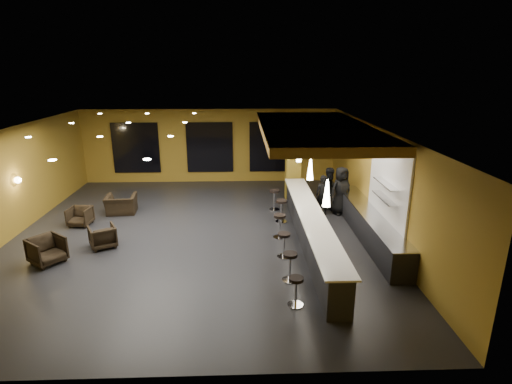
{
  "coord_description": "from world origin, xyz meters",
  "views": [
    {
      "loc": [
        1.54,
        -12.44,
        5.35
      ],
      "look_at": [
        2.0,
        0.5,
        1.3
      ],
      "focal_mm": 28.0,
      "sensor_mm": 36.0,
      "label": 1
    }
  ],
  "objects_px": {
    "armchair_b": "(103,236)",
    "pendant_1": "(310,169)",
    "pendant_2": "(299,152)",
    "staff_c": "(341,191)",
    "bar_counter": "(311,230)",
    "bar_stool_0": "(296,288)",
    "staff_b": "(330,190)",
    "bar_stool_2": "(284,242)",
    "armchair_d": "(121,204)",
    "staff_a": "(323,195)",
    "pendant_0": "(327,193)",
    "bar_stool_5": "(274,197)",
    "armchair_a": "(47,250)",
    "column": "(293,159)",
    "armchair_c": "(80,216)",
    "bar_stool_1": "(290,263)",
    "bar_stool_4": "(281,208)",
    "bar_stool_3": "(280,223)",
    "prep_counter": "(369,225)"
  },
  "relations": [
    {
      "from": "armchair_b",
      "to": "pendant_1",
      "type": "bearing_deg",
      "value": 154.68
    },
    {
      "from": "pendant_2",
      "to": "staff_c",
      "type": "distance_m",
      "value": 2.16
    },
    {
      "from": "bar_counter",
      "to": "bar_stool_0",
      "type": "bearing_deg",
      "value": -105.12
    },
    {
      "from": "staff_b",
      "to": "bar_stool_2",
      "type": "bearing_deg",
      "value": -139.93
    },
    {
      "from": "armchair_d",
      "to": "bar_stool_2",
      "type": "bearing_deg",
      "value": 141.26
    },
    {
      "from": "pendant_2",
      "to": "staff_a",
      "type": "distance_m",
      "value": 1.86
    },
    {
      "from": "pendant_0",
      "to": "bar_stool_0",
      "type": "distance_m",
      "value": 2.47
    },
    {
      "from": "pendant_0",
      "to": "staff_b",
      "type": "xyz_separation_m",
      "value": [
        1.25,
        5.09,
        -1.48
      ]
    },
    {
      "from": "armchair_d",
      "to": "bar_stool_5",
      "type": "xyz_separation_m",
      "value": [
        5.87,
        0.16,
        0.17
      ]
    },
    {
      "from": "armchair_b",
      "to": "bar_stool_0",
      "type": "relative_size",
      "value": 1.04
    },
    {
      "from": "armchair_a",
      "to": "armchair_b",
      "type": "relative_size",
      "value": 1.12
    },
    {
      "from": "bar_stool_2",
      "to": "pendant_2",
      "type": "bearing_deg",
      "value": 76.46
    },
    {
      "from": "column",
      "to": "armchair_c",
      "type": "distance_m",
      "value": 8.41
    },
    {
      "from": "armchair_a",
      "to": "armchair_d",
      "type": "xyz_separation_m",
      "value": [
        0.94,
        4.03,
        -0.03
      ]
    },
    {
      "from": "bar_counter",
      "to": "pendant_0",
      "type": "height_order",
      "value": "pendant_0"
    },
    {
      "from": "pendant_1",
      "to": "bar_stool_5",
      "type": "height_order",
      "value": "pendant_1"
    },
    {
      "from": "pendant_1",
      "to": "armchair_d",
      "type": "height_order",
      "value": "pendant_1"
    },
    {
      "from": "bar_stool_1",
      "to": "bar_stool_4",
      "type": "height_order",
      "value": "bar_stool_4"
    },
    {
      "from": "bar_stool_3",
      "to": "prep_counter",
      "type": "bearing_deg",
      "value": -1.76
    },
    {
      "from": "armchair_b",
      "to": "armchair_c",
      "type": "height_order",
      "value": "armchair_b"
    },
    {
      "from": "armchair_a",
      "to": "bar_stool_1",
      "type": "bearing_deg",
      "value": -62.6
    },
    {
      "from": "prep_counter",
      "to": "staff_a",
      "type": "relative_size",
      "value": 3.97
    },
    {
      "from": "pendant_2",
      "to": "bar_stool_4",
      "type": "xyz_separation_m",
      "value": [
        -0.72,
        -1.02,
        -1.82
      ]
    },
    {
      "from": "staff_c",
      "to": "armchair_c",
      "type": "height_order",
      "value": "staff_c"
    },
    {
      "from": "pendant_0",
      "to": "bar_stool_1",
      "type": "height_order",
      "value": "pendant_0"
    },
    {
      "from": "staff_a",
      "to": "armchair_b",
      "type": "xyz_separation_m",
      "value": [
        -7.38,
        -2.65,
        -0.41
      ]
    },
    {
      "from": "bar_counter",
      "to": "prep_counter",
      "type": "distance_m",
      "value": 2.06
    },
    {
      "from": "bar_stool_0",
      "to": "bar_stool_5",
      "type": "xyz_separation_m",
      "value": [
        0.03,
        6.6,
        0.06
      ]
    },
    {
      "from": "column",
      "to": "armchair_d",
      "type": "height_order",
      "value": "column"
    },
    {
      "from": "staff_b",
      "to": "armchair_c",
      "type": "height_order",
      "value": "staff_b"
    },
    {
      "from": "staff_b",
      "to": "armchair_d",
      "type": "bearing_deg",
      "value": 159.03
    },
    {
      "from": "staff_c",
      "to": "bar_stool_5",
      "type": "bearing_deg",
      "value": 147.21
    },
    {
      "from": "pendant_1",
      "to": "bar_stool_5",
      "type": "xyz_separation_m",
      "value": [
        -0.87,
        2.77,
        -1.82
      ]
    },
    {
      "from": "bar_stool_5",
      "to": "bar_stool_4",
      "type": "bearing_deg",
      "value": -83.23
    },
    {
      "from": "pendant_2",
      "to": "armchair_b",
      "type": "xyz_separation_m",
      "value": [
        -6.46,
        -2.9,
        -2.0
      ]
    },
    {
      "from": "bar_counter",
      "to": "staff_c",
      "type": "distance_m",
      "value": 3.24
    },
    {
      "from": "bar_counter",
      "to": "prep_counter",
      "type": "height_order",
      "value": "bar_counter"
    },
    {
      "from": "bar_stool_1",
      "to": "bar_stool_4",
      "type": "relative_size",
      "value": 0.94
    },
    {
      "from": "armchair_d",
      "to": "column",
      "type": "bearing_deg",
      "value": -172.38
    },
    {
      "from": "pendant_0",
      "to": "staff_a",
      "type": "xyz_separation_m",
      "value": [
        0.92,
        4.76,
        -1.59
      ]
    },
    {
      "from": "bar_stool_2",
      "to": "armchair_d",
      "type": "bearing_deg",
      "value": 146.07
    },
    {
      "from": "prep_counter",
      "to": "staff_b",
      "type": "relative_size",
      "value": 3.46
    },
    {
      "from": "armchair_b",
      "to": "bar_stool_0",
      "type": "height_order",
      "value": "bar_stool_0"
    },
    {
      "from": "armchair_c",
      "to": "pendant_1",
      "type": "bearing_deg",
      "value": -4.89
    },
    {
      "from": "armchair_b",
      "to": "bar_stool_4",
      "type": "relative_size",
      "value": 0.92
    },
    {
      "from": "prep_counter",
      "to": "pendant_1",
      "type": "xyz_separation_m",
      "value": [
        -2.0,
        0.0,
        1.92
      ]
    },
    {
      "from": "bar_stool_3",
      "to": "bar_stool_4",
      "type": "xyz_separation_m",
      "value": [
        0.2,
        1.39,
        0.02
      ]
    },
    {
      "from": "armchair_a",
      "to": "pendant_0",
      "type": "bearing_deg",
      "value": -60.14
    },
    {
      "from": "staff_b",
      "to": "armchair_d",
      "type": "xyz_separation_m",
      "value": [
        -8.0,
        0.03,
        -0.51
      ]
    },
    {
      "from": "column",
      "to": "pendant_1",
      "type": "bearing_deg",
      "value": -90.0
    }
  ]
}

